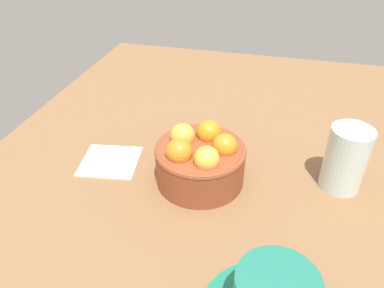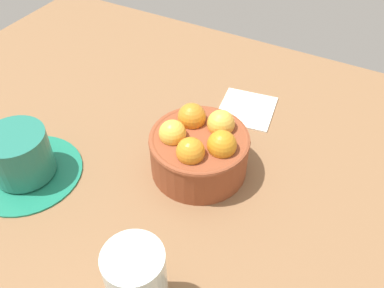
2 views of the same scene
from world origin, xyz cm
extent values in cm
cube|color=brown|center=(0.00, 0.00, -1.62)|extent=(120.77, 80.92, 3.24)
cylinder|color=brown|center=(0.00, 0.00, 3.26)|extent=(14.53, 14.53, 6.53)
torus|color=brown|center=(0.00, 0.00, 6.13)|extent=(14.73, 14.73, 1.00)
sphere|color=orange|center=(0.60, -3.79, 7.22)|extent=(4.00, 4.00, 4.00)
sphere|color=orange|center=(3.79, -0.60, 7.22)|extent=(4.19, 4.19, 4.19)
sphere|color=#F0B142|center=(1.74, 3.42, 7.22)|extent=(4.11, 4.11, 4.11)
sphere|color=orange|center=(-2.72, 2.71, 7.22)|extent=(4.24, 4.24, 4.24)
sphere|color=#F2B741|center=(-3.42, -1.75, 7.22)|extent=(3.96, 3.96, 3.96)
cylinder|color=silver|center=(4.31, -22.53, 5.42)|extent=(6.53, 6.53, 10.83)
cube|color=white|center=(0.86, 16.79, 0.30)|extent=(10.83, 11.28, 0.60)
camera|label=1|loc=(-46.65, -10.44, 40.09)|focal=34.41mm
camera|label=2|loc=(19.68, -38.70, 46.60)|focal=38.64mm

